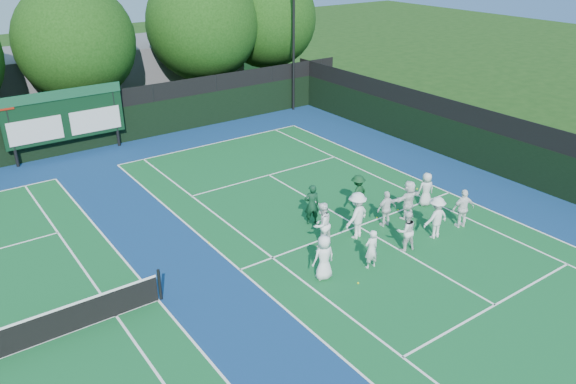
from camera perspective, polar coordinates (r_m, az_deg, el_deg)
ground at (r=21.92m, az=8.87°, el=-4.49°), size 120.00×120.00×0.00m
court_apron at (r=19.49m, az=-6.24°, el=-8.36°), size 34.00×32.00×0.01m
near_court at (r=22.54m, az=7.12°, el=-3.48°), size 11.05×23.85×0.01m
back_fence at (r=31.78m, az=-20.01°, el=6.35°), size 34.00×0.08×3.00m
divider_fence_right at (r=28.45m, az=20.89°, el=4.13°), size 0.08×32.00×3.00m
scoreboard at (r=30.93m, az=-21.79°, el=7.22°), size 6.00×0.21×3.55m
clubhouse at (r=40.14m, az=-18.05°, el=11.21°), size 18.00×6.00×4.00m
light_pole_right at (r=36.28m, az=0.59°, el=17.97°), size 1.20×0.30×10.12m
tree_c at (r=34.67m, az=-20.56°, el=13.84°), size 6.66×6.66×8.43m
tree_d at (r=37.50m, az=-8.51°, el=16.28°), size 7.11×7.11×8.97m
tree_e at (r=39.96m, az=-2.01°, el=17.02°), size 6.67×6.67×8.73m
tennis_ball_0 at (r=19.05m, az=7.13°, el=-9.16°), size 0.07×0.07×0.07m
tennis_ball_1 at (r=23.26m, az=9.02°, el=-2.59°), size 0.07×0.07×0.07m
tennis_ball_2 at (r=24.48m, az=15.18°, el=-1.74°), size 0.07×0.07×0.07m
tennis_ball_3 at (r=21.39m, az=-8.05°, el=-5.12°), size 0.07×0.07×0.07m
tennis_ball_4 at (r=24.05m, az=11.11°, el=-1.80°), size 0.07×0.07×0.07m
tennis_ball_5 at (r=26.21m, az=12.99°, el=0.32°), size 0.07×0.07×0.07m
player_front_0 at (r=18.83m, az=3.66°, el=-6.64°), size 0.84×0.59×1.61m
player_front_1 at (r=19.61m, az=8.47°, el=-5.76°), size 0.57×0.40×1.47m
player_front_2 at (r=20.89m, az=11.89°, el=-3.87°), size 0.89×0.77×1.56m
player_front_3 at (r=21.96m, az=14.80°, el=-2.52°), size 1.13×0.71×1.68m
player_front_4 at (r=23.04m, az=17.36°, el=-1.61°), size 1.02×0.67×1.61m
player_back_0 at (r=20.70m, az=3.45°, el=-3.32°), size 0.97×0.83×1.74m
player_back_1 at (r=21.35m, az=7.01°, el=-2.38°), size 1.34×0.97×1.87m
player_back_2 at (r=22.45m, az=9.96°, el=-1.68°), size 0.91×0.46×1.50m
player_back_3 at (r=23.20m, az=12.14°, el=-0.76°), size 1.53×0.50×1.65m
player_back_4 at (r=24.51m, az=13.85°, el=0.27°), size 0.83×0.67×1.48m
coach_left at (r=22.24m, az=2.42°, el=-1.28°), size 0.72×0.60×1.70m
coach_right at (r=23.46m, az=7.09°, el=-0.12°), size 1.14×0.79×1.61m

